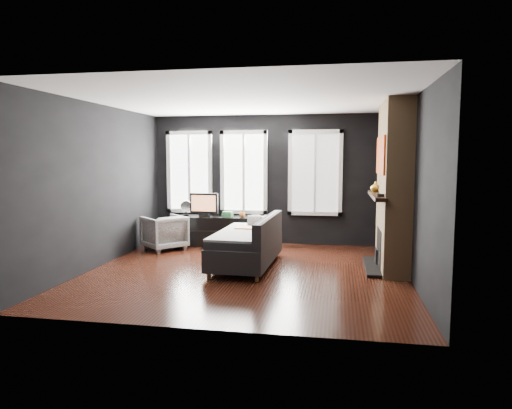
% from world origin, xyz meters
% --- Properties ---
extents(floor, '(5.00, 5.00, 0.00)m').
position_xyz_m(floor, '(0.00, 0.00, 0.00)').
color(floor, black).
rests_on(floor, ground).
extents(ceiling, '(5.00, 5.00, 0.00)m').
position_xyz_m(ceiling, '(0.00, 0.00, 2.70)').
color(ceiling, white).
rests_on(ceiling, ground).
extents(wall_back, '(5.00, 0.02, 2.70)m').
position_xyz_m(wall_back, '(0.00, 2.50, 1.35)').
color(wall_back, black).
rests_on(wall_back, ground).
extents(wall_left, '(0.02, 5.00, 2.70)m').
position_xyz_m(wall_left, '(-2.50, 0.00, 1.35)').
color(wall_left, black).
rests_on(wall_left, ground).
extents(wall_right, '(0.02, 5.00, 2.70)m').
position_xyz_m(wall_right, '(2.50, 0.00, 1.35)').
color(wall_right, black).
rests_on(wall_right, ground).
extents(windows, '(4.00, 0.16, 1.76)m').
position_xyz_m(windows, '(-0.45, 2.46, 2.38)').
color(windows, white).
rests_on(windows, wall_back).
extents(fireplace, '(0.70, 1.62, 2.70)m').
position_xyz_m(fireplace, '(2.30, 0.60, 1.35)').
color(fireplace, '#93724C').
rests_on(fireplace, floor).
extents(sofa, '(1.06, 2.03, 0.86)m').
position_xyz_m(sofa, '(-0.07, 0.35, 0.43)').
color(sofa, '#27272A').
rests_on(sofa, floor).
extents(stripe_pillow, '(0.12, 0.35, 0.34)m').
position_xyz_m(stripe_pillow, '(0.16, 0.86, 0.62)').
color(stripe_pillow, gray).
rests_on(stripe_pillow, sofa).
extents(armchair, '(0.99, 0.99, 0.75)m').
position_xyz_m(armchair, '(-1.95, 1.44, 0.37)').
color(armchair, silver).
rests_on(armchair, floor).
extents(media_console, '(1.79, 0.72, 0.60)m').
position_xyz_m(media_console, '(-1.01, 2.10, 0.30)').
color(media_console, black).
rests_on(media_console, floor).
extents(monitor, '(0.62, 0.18, 0.55)m').
position_xyz_m(monitor, '(-1.31, 2.05, 0.87)').
color(monitor, black).
rests_on(monitor, media_console).
extents(desk_fan, '(0.29, 0.29, 0.33)m').
position_xyz_m(desk_fan, '(-1.71, 2.07, 0.77)').
color(desk_fan, gray).
rests_on(desk_fan, media_console).
extents(mug, '(0.14, 0.12, 0.12)m').
position_xyz_m(mug, '(-0.51, 2.09, 0.66)').
color(mug, orange).
rests_on(mug, media_console).
extents(book, '(0.17, 0.08, 0.24)m').
position_xyz_m(book, '(-0.33, 2.24, 0.72)').
color(book, '#C3B396').
rests_on(book, media_console).
extents(storage_box, '(0.22, 0.16, 0.11)m').
position_xyz_m(storage_box, '(-0.81, 2.07, 0.65)').
color(storage_box, '#33763F').
rests_on(storage_box, media_console).
extents(mantel_vase, '(0.22, 0.23, 0.17)m').
position_xyz_m(mantel_vase, '(2.05, 1.05, 1.32)').
color(mantel_vase, gold).
rests_on(mantel_vase, fireplace).
extents(mantel_clock, '(0.14, 0.14, 0.04)m').
position_xyz_m(mantel_clock, '(2.05, 0.05, 1.25)').
color(mantel_clock, black).
rests_on(mantel_clock, fireplace).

